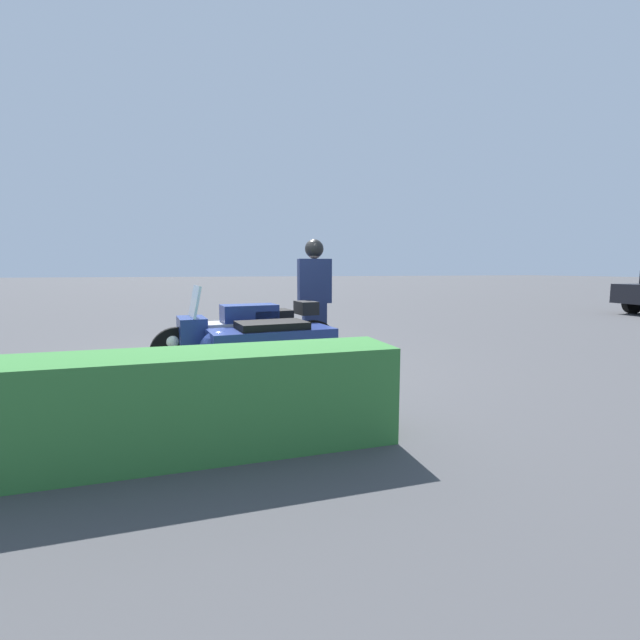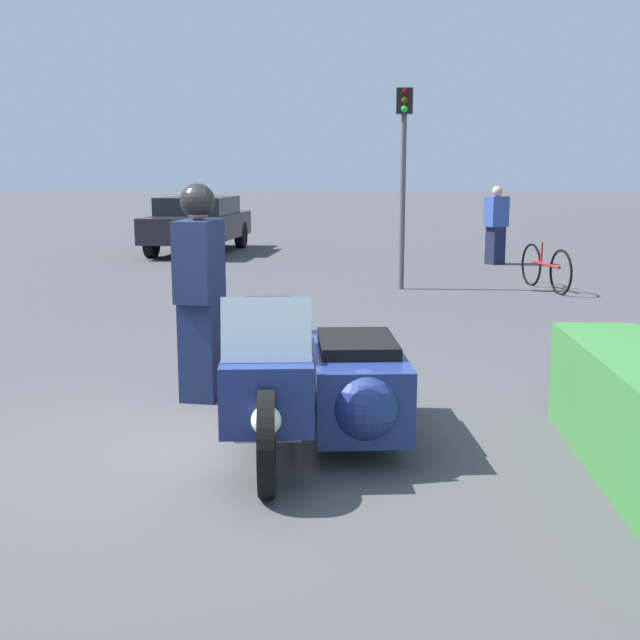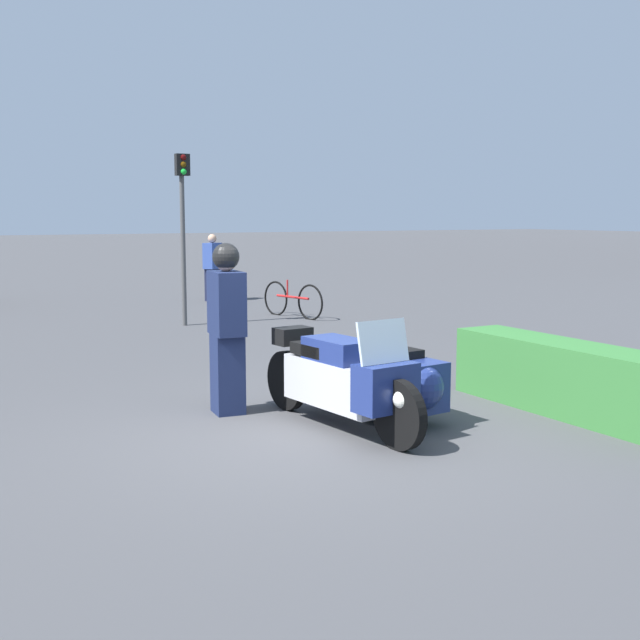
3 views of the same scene
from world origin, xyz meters
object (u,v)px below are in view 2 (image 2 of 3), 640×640
at_px(traffic_light_far, 403,158).
at_px(bicycle_parked, 545,268).
at_px(officer_rider, 200,287).
at_px(police_motorcycle, 318,381).
at_px(parked_car_background, 198,222).
at_px(pedestrian_bystander, 496,225).

bearing_deg(traffic_light_far, bicycle_parked, 93.49).
bearing_deg(officer_rider, traffic_light_far, 80.73).
distance_m(police_motorcycle, parked_car_background, 14.23).
distance_m(police_motorcycle, traffic_light_far, 8.00).
bearing_deg(bicycle_parked, officer_rider, -46.10).
distance_m(officer_rider, bicycle_parked, 8.06).
xyz_separation_m(police_motorcycle, bicycle_parked, (-7.88, 3.24, -0.11)).
relative_size(police_motorcycle, officer_rider, 1.37).
relative_size(traffic_light_far, parked_car_background, 0.75).
bearing_deg(officer_rider, parked_car_background, 108.99).
distance_m(police_motorcycle, officer_rider, 1.60).
height_order(police_motorcycle, traffic_light_far, traffic_light_far).
bearing_deg(bicycle_parked, parked_car_background, -143.60).
xyz_separation_m(traffic_light_far, bicycle_parked, (-0.11, 2.36, -1.78)).
height_order(parked_car_background, pedestrian_bystander, pedestrian_bystander).
bearing_deg(police_motorcycle, parked_car_background, -170.75).
relative_size(parked_car_background, bicycle_parked, 2.41).
xyz_separation_m(parked_car_background, bicycle_parked, (5.84, 7.00, -0.38)).
xyz_separation_m(officer_rider, traffic_light_far, (-6.68, 1.93, 1.17)).
bearing_deg(traffic_light_far, officer_rider, -15.36).
height_order(traffic_light_far, parked_car_background, traffic_light_far).
height_order(police_motorcycle, pedestrian_bystander, pedestrian_bystander).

